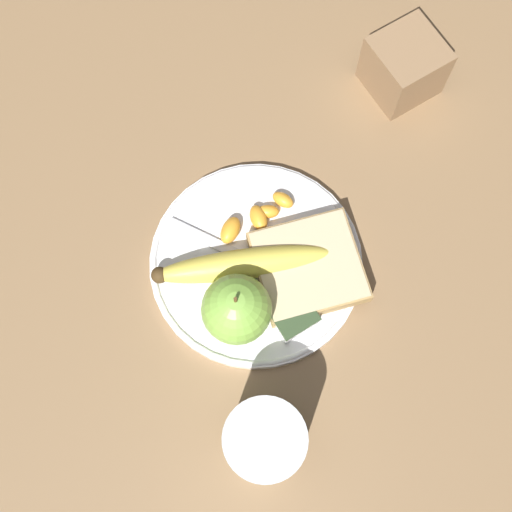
# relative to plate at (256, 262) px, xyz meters

# --- Properties ---
(ground_plane) EXTENTS (3.00, 3.00, 0.00)m
(ground_plane) POSITION_rel_plate_xyz_m (0.00, 0.00, -0.01)
(ground_plane) COLOR olive
(plate) EXTENTS (0.24, 0.24, 0.01)m
(plate) POSITION_rel_plate_xyz_m (0.00, 0.00, 0.00)
(plate) COLOR white
(plate) RESTS_ON ground_plane
(juice_glass) EXTENTS (0.08, 0.08, 0.10)m
(juice_glass) POSITION_rel_plate_xyz_m (0.10, 0.18, 0.04)
(juice_glass) COLOR silver
(juice_glass) RESTS_ON ground_plane
(apple) EXTENTS (0.08, 0.08, 0.09)m
(apple) POSITION_rel_plate_xyz_m (0.05, 0.04, 0.04)
(apple) COLOR #84BC47
(apple) RESTS_ON plate
(banana) EXTENTS (0.20, 0.11, 0.03)m
(banana) POSITION_rel_plate_xyz_m (0.02, -0.00, 0.02)
(banana) COLOR #E0CC4C
(banana) RESTS_ON plate
(bread_slice) EXTENTS (0.14, 0.14, 0.02)m
(bread_slice) POSITION_rel_plate_xyz_m (-0.04, 0.04, 0.02)
(bread_slice) COLOR #AB8751
(bread_slice) RESTS_ON plate
(fork) EXTENTS (0.11, 0.16, 0.00)m
(fork) POSITION_rel_plate_xyz_m (0.00, -0.00, 0.01)
(fork) COLOR silver
(fork) RESTS_ON plate
(jam_packet) EXTENTS (0.05, 0.04, 0.02)m
(jam_packet) POSITION_rel_plate_xyz_m (0.00, 0.08, 0.01)
(jam_packet) COLOR silver
(jam_packet) RESTS_ON plate
(orange_segment_0) EXTENTS (0.02, 0.03, 0.02)m
(orange_segment_0) POSITION_rel_plate_xyz_m (-0.03, -0.01, 0.01)
(orange_segment_0) COLOR #F9A32D
(orange_segment_0) RESTS_ON plate
(orange_segment_1) EXTENTS (0.03, 0.03, 0.01)m
(orange_segment_1) POSITION_rel_plate_xyz_m (-0.04, -0.04, 0.01)
(orange_segment_1) COLOR #F9A32D
(orange_segment_1) RESTS_ON plate
(orange_segment_2) EXTENTS (0.04, 0.04, 0.02)m
(orange_segment_2) POSITION_rel_plate_xyz_m (0.01, -0.04, 0.01)
(orange_segment_2) COLOR #F9A32D
(orange_segment_2) RESTS_ON plate
(orange_segment_3) EXTENTS (0.03, 0.03, 0.01)m
(orange_segment_3) POSITION_rel_plate_xyz_m (-0.06, -0.05, 0.01)
(orange_segment_3) COLOR #F9A32D
(orange_segment_3) RESTS_ON plate
(orange_segment_4) EXTENTS (0.03, 0.04, 0.02)m
(orange_segment_4) POSITION_rel_plate_xyz_m (-0.03, -0.04, 0.01)
(orange_segment_4) COLOR #F9A32D
(orange_segment_4) RESTS_ON plate
(condiment_caddy) EXTENTS (0.08, 0.08, 0.08)m
(condiment_caddy) POSITION_rel_plate_xyz_m (-0.28, -0.11, 0.03)
(condiment_caddy) COLOR #93704C
(condiment_caddy) RESTS_ON ground_plane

